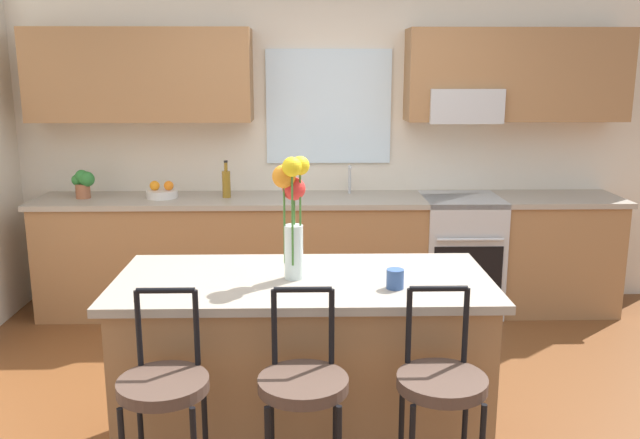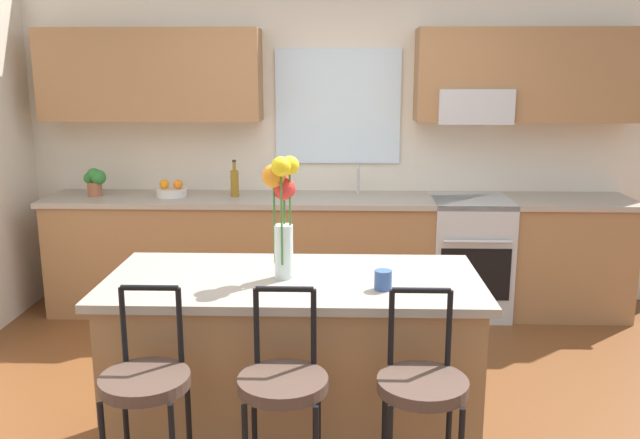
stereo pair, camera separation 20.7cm
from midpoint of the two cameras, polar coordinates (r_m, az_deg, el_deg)
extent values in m
plane|color=brown|center=(3.92, 2.86, -16.25)|extent=(14.00, 14.00, 0.00)
cube|color=beige|center=(5.52, 2.61, 6.99)|extent=(5.60, 0.12, 2.70)
cube|color=#996B42|center=(5.44, -13.11, 11.88)|extent=(1.70, 0.34, 0.70)
cube|color=#996B42|center=(5.48, 18.36, 11.57)|extent=(1.70, 0.34, 0.70)
cube|color=silver|center=(5.43, 2.64, 9.54)|extent=(1.00, 0.03, 0.90)
cube|color=#B7BABC|center=(5.36, 13.95, 9.36)|extent=(0.56, 0.36, 0.26)
cube|color=#996B42|center=(5.34, 2.57, -3.17)|extent=(4.50, 0.60, 0.88)
cube|color=#9E9384|center=(5.23, 2.62, 1.69)|extent=(4.56, 0.64, 0.04)
cube|color=#B7BABC|center=(5.24, 4.41, 1.14)|extent=(0.54, 0.38, 0.11)
cylinder|color=#B7BABC|center=(5.37, 4.37, 3.36)|extent=(0.02, 0.02, 0.22)
cylinder|color=#B7BABC|center=(5.29, 4.42, 4.43)|extent=(0.02, 0.12, 0.02)
cube|color=#B7BABC|center=(5.43, 13.56, -3.03)|extent=(0.60, 0.60, 0.92)
cube|color=black|center=(5.17, 14.18, -4.55)|extent=(0.52, 0.02, 0.40)
cylinder|color=#B7BABC|center=(5.06, 14.42, -1.85)|extent=(0.50, 0.02, 0.02)
cube|color=#996B42|center=(3.40, -0.43, -12.68)|extent=(1.72, 0.76, 0.88)
cube|color=#9E9384|center=(3.23, -0.44, -5.29)|extent=(1.80, 0.84, 0.04)
cylinder|color=#4C382D|center=(2.80, -12.59, -13.31)|extent=(0.36, 0.36, 0.05)
cylinder|color=black|center=(2.87, -14.40, -8.67)|extent=(0.02, 0.02, 0.32)
cylinder|color=black|center=(2.82, -9.76, -8.87)|extent=(0.02, 0.02, 0.32)
cylinder|color=black|center=(2.79, -12.26, -5.72)|extent=(0.23, 0.02, 0.02)
cylinder|color=#4C382D|center=(2.72, -0.95, -13.78)|extent=(0.36, 0.36, 0.05)
cylinder|color=black|center=(2.77, -3.28, -9.06)|extent=(0.02, 0.02, 0.32)
cylinder|color=black|center=(2.77, 1.62, -9.12)|extent=(0.02, 0.02, 0.32)
cylinder|color=black|center=(2.71, -0.84, -5.96)|extent=(0.23, 0.02, 0.02)
cylinder|color=#4C382D|center=(2.75, 10.91, -13.69)|extent=(0.36, 0.36, 0.05)
cylinder|color=black|center=(2.78, 8.23, -9.11)|extent=(0.02, 0.02, 0.32)
cylinder|color=black|center=(2.82, 13.01, -9.02)|extent=(0.02, 0.02, 0.32)
cylinder|color=black|center=(2.74, 10.77, -5.96)|extent=(0.23, 0.02, 0.02)
cylinder|color=silver|center=(3.18, -1.24, -2.75)|extent=(0.09, 0.09, 0.26)
cylinder|color=#3D722D|center=(3.13, -0.67, 0.40)|extent=(0.01, 0.01, 0.47)
sphere|color=yellow|center=(3.09, -0.68, 4.62)|extent=(0.09, 0.09, 0.09)
cylinder|color=#3D722D|center=(3.17, -1.18, -0.49)|extent=(0.01, 0.01, 0.35)
sphere|color=red|center=(3.14, -1.19, 2.65)|extent=(0.11, 0.11, 0.11)
cylinder|color=#3D722D|center=(3.14, -2.03, -0.04)|extent=(0.01, 0.01, 0.42)
sphere|color=orange|center=(3.10, -2.06, 3.71)|extent=(0.11, 0.11, 0.11)
cylinder|color=#3D722D|center=(3.09, -1.37, 0.25)|extent=(0.01, 0.01, 0.47)
sphere|color=yellow|center=(3.05, -1.40, 4.52)|extent=(0.09, 0.09, 0.09)
cylinder|color=#33518C|center=(3.06, 7.33, -5.14)|extent=(0.08, 0.08, 0.09)
cylinder|color=silver|center=(5.36, -11.44, 2.26)|extent=(0.24, 0.24, 0.06)
sphere|color=orange|center=(5.34, -10.90, 2.95)|extent=(0.07, 0.07, 0.07)
sphere|color=orange|center=(5.36, -12.03, 2.94)|extent=(0.08, 0.08, 0.08)
cylinder|color=olive|center=(5.25, -6.15, 3.05)|extent=(0.06, 0.06, 0.21)
cylinder|color=olive|center=(5.23, -6.19, 4.54)|extent=(0.03, 0.03, 0.07)
cylinder|color=black|center=(5.23, -6.20, 4.98)|extent=(0.03, 0.03, 0.02)
cylinder|color=#9E5B3D|center=(5.52, -17.60, 2.49)|extent=(0.11, 0.11, 0.11)
sphere|color=#2D7A33|center=(5.51, -17.68, 3.66)|extent=(0.10, 0.10, 0.10)
sphere|color=#2D7A33|center=(5.53, -18.02, 3.37)|extent=(0.09, 0.09, 0.09)
sphere|color=#2D7A33|center=(5.49, -17.31, 3.45)|extent=(0.12, 0.12, 0.12)
camera|label=1|loc=(0.10, -88.55, 0.33)|focal=37.62mm
camera|label=2|loc=(0.10, 91.45, -0.33)|focal=37.62mm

